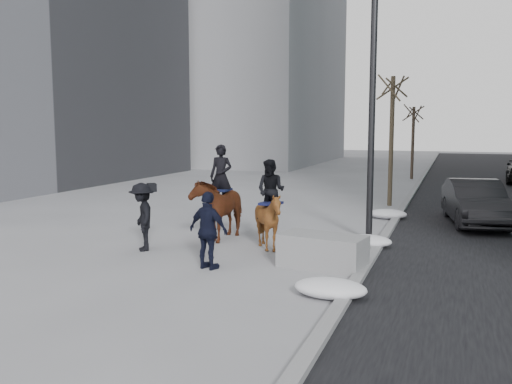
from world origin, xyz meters
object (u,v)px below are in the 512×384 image
(mounted_left, at_px, (219,204))
(planter, at_px, (323,251))
(mounted_right, at_px, (269,214))
(car_near, at_px, (475,202))

(mounted_left, bearing_deg, planter, -32.16)
(planter, xyz_separation_m, mounted_right, (-1.71, 1.28, 0.56))
(planter, distance_m, mounted_left, 4.22)
(mounted_left, bearing_deg, mounted_right, -27.37)
(car_near, distance_m, mounted_right, 7.71)
(planter, xyz_separation_m, car_near, (3.41, 7.03, 0.35))
(planter, height_order, mounted_left, mounted_left)
(planter, bearing_deg, mounted_right, 143.21)
(mounted_left, relative_size, mounted_right, 1.14)
(planter, relative_size, mounted_right, 0.81)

